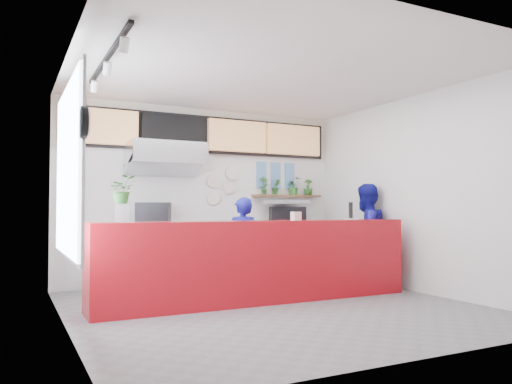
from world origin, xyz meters
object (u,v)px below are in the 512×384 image
object	(u,v)px
panini_oven	(154,217)
service_counter	(259,261)
pepper_mill	(351,210)
staff_center	(242,246)
espresso_machine	(287,218)
staff_right	(366,234)

from	to	relation	value
panini_oven	service_counter	bearing A→B (deg)	-39.51
panini_oven	pepper_mill	bearing A→B (deg)	-13.70
service_counter	staff_center	xyz separation A→B (m)	(0.04, 0.64, 0.17)
panini_oven	pepper_mill	size ratio (longest dim) A/B	2.09
service_counter	staff_center	bearing A→B (deg)	86.41
espresso_machine	staff_right	bearing A→B (deg)	-38.86
espresso_machine	staff_center	world-z (taller)	staff_center
staff_right	service_counter	bearing A→B (deg)	1.47
panini_oven	staff_right	distance (m)	3.48
staff_center	pepper_mill	world-z (taller)	staff_center
staff_center	staff_right	bearing A→B (deg)	179.24
panini_oven	staff_right	world-z (taller)	staff_right
espresso_machine	staff_right	xyz separation A→B (m)	(0.75, -1.29, -0.26)
staff_right	pepper_mill	world-z (taller)	staff_right
pepper_mill	espresso_machine	bearing A→B (deg)	91.69
service_counter	espresso_machine	size ratio (longest dim) A/B	7.26
staff_right	pepper_mill	distance (m)	0.96
panini_oven	espresso_machine	size ratio (longest dim) A/B	0.83
service_counter	staff_center	distance (m)	0.66
staff_center	panini_oven	bearing A→B (deg)	-45.89
service_counter	espresso_machine	bearing A→B (deg)	50.53
panini_oven	staff_right	size ratio (longest dim) A/B	0.31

